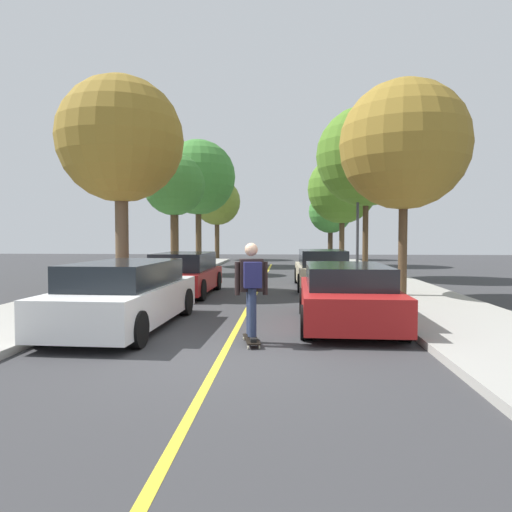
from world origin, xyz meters
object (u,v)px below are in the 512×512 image
object	(u,v)px
street_tree_right_far	(342,189)
skateboard	(251,339)
parked_car_left_near	(184,274)
street_tree_left_farthest	(217,202)
parked_car_right_nearest	(347,295)
street_tree_left_nearest	(121,140)
street_tree_left_near	(174,186)
street_tree_right_near	(366,156)
streetlamp	(358,206)
street_tree_right_farthest	(331,212)
skateboarder	(252,285)
street_tree_right_nearest	(404,145)
parked_car_right_near	(322,269)
street_tree_left_far	(198,178)
parked_car_left_nearest	(126,295)

from	to	relation	value
street_tree_right_far	skateboard	size ratio (longest dim) A/B	7.85
parked_car_left_near	street_tree_left_farthest	world-z (taller)	street_tree_left_farthest
skateboard	parked_car_right_nearest	bearing A→B (deg)	44.38
street_tree_left_nearest	street_tree_left_near	world-z (taller)	street_tree_left_nearest
parked_car_left_near	street_tree_left_nearest	xyz separation A→B (m)	(-2.17, 0.34, 4.38)
street_tree_right_near	streetlamp	xyz separation A→B (m)	(-0.42, -0.51, -2.17)
parked_car_left_near	street_tree_left_farthest	bearing A→B (deg)	95.76
street_tree_right_farthest	skateboarder	world-z (taller)	street_tree_right_farthest
street_tree_right_nearest	skateboard	distance (m)	8.48
parked_car_right_nearest	street_tree_right_nearest	world-z (taller)	street_tree_right_nearest
skateboard	street_tree_left_farthest	bearing A→B (deg)	99.78
street_tree_left_near	streetlamp	bearing A→B (deg)	-15.24
street_tree_left_farthest	skateboard	distance (m)	28.96
parked_car_right_nearest	street_tree_right_near	world-z (taller)	street_tree_right_near
street_tree_right_far	streetlamp	xyz separation A→B (m)	(-0.42, -9.18, -1.62)
street_tree_right_near	street_tree_right_far	size ratio (longest dim) A/B	1.08
street_tree_left_nearest	street_tree_left_farthest	xyz separation A→B (m)	(0.00, 21.14, -0.49)
parked_car_right_near	street_tree_right_far	bearing A→B (deg)	79.97
street_tree_left_farthest	skateboarder	bearing A→B (deg)	-80.22
parked_car_right_nearest	skateboarder	world-z (taller)	skateboarder
street_tree_right_near	street_tree_right_far	distance (m)	8.69
street_tree_left_far	streetlamp	world-z (taller)	street_tree_left_far
parked_car_left_near	skateboard	distance (m)	7.26
parked_car_right_nearest	street_tree_right_nearest	xyz separation A→B (m)	(2.17, 4.11, 3.91)
parked_car_left_near	streetlamp	world-z (taller)	streetlamp
street_tree_left_far	parked_car_right_near	bearing A→B (deg)	-59.80
street_tree_right_nearest	street_tree_right_near	world-z (taller)	street_tree_right_near
parked_car_left_near	street_tree_right_nearest	distance (m)	7.82
street_tree_left_nearest	street_tree_right_nearest	bearing A→B (deg)	-7.03
street_tree_left_far	street_tree_left_nearest	bearing A→B (deg)	-90.00
street_tree_right_near	parked_car_right_near	bearing A→B (deg)	-121.10
skateboarder	street_tree_left_near	bearing A→B (deg)	108.73
skateboard	skateboarder	xyz separation A→B (m)	(0.01, -0.03, 0.97)
parked_car_left_nearest	street_tree_right_nearest	world-z (taller)	street_tree_right_nearest
skateboarder	parked_car_left_nearest	bearing A→B (deg)	154.43
street_tree_right_far	skateboarder	size ratio (longest dim) A/B	4.06
parked_car_left_nearest	street_tree_left_farthest	distance (m)	27.31
street_tree_left_near	skateboarder	bearing A→B (deg)	-71.27
streetlamp	skateboarder	xyz separation A→B (m)	(-3.63, -12.03, -2.12)
streetlamp	street_tree_left_near	bearing A→B (deg)	164.76
parked_car_left_near	street_tree_right_farthest	bearing A→B (deg)	73.00
street_tree_left_near	street_tree_right_farthest	bearing A→B (deg)	58.36
parked_car_right_nearest	skateboard	world-z (taller)	parked_car_right_nearest
street_tree_left_nearest	skateboard	size ratio (longest dim) A/B	8.09
parked_car_left_near	street_tree_right_nearest	size ratio (longest dim) A/B	0.66
street_tree_left_nearest	street_tree_right_near	distance (m)	10.45
parked_car_right_nearest	street_tree_right_far	xyz separation A→B (m)	(2.17, 19.33, 4.14)
street_tree_left_far	streetlamp	xyz separation A→B (m)	(8.50, -8.51, -2.33)
parked_car_left_nearest	street_tree_left_nearest	size ratio (longest dim) A/B	0.68
skateboard	street_tree_right_nearest	bearing A→B (deg)	55.76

